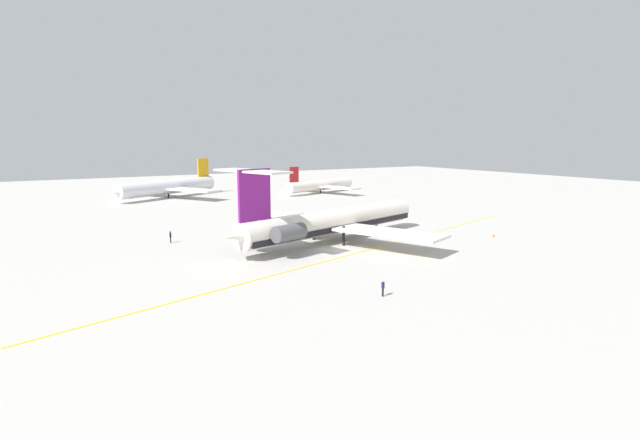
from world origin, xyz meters
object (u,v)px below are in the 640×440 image
(ground_crew_near_tail, at_px, (170,235))
(safety_cone_nose, at_px, (494,235))
(ground_crew_near_nose, at_px, (383,286))
(main_jetliner, at_px, (329,222))
(airliner_mid_right, at_px, (322,185))
(airliner_mid_left, at_px, (165,187))
(ground_crew_portside, at_px, (283,213))

(ground_crew_near_tail, bearing_deg, safety_cone_nose, -165.04)
(ground_crew_near_nose, relative_size, ground_crew_near_tail, 0.96)
(main_jetliner, bearing_deg, airliner_mid_right, 43.66)
(airliner_mid_left, xyz_separation_m, ground_crew_near_nose, (-3.47, -95.94, -1.81))
(ground_crew_near_tail, height_order, ground_crew_portside, ground_crew_near_tail)
(ground_crew_near_nose, height_order, ground_crew_near_tail, ground_crew_near_tail)
(airliner_mid_right, bearing_deg, ground_crew_near_tail, -156.10)
(airliner_mid_left, height_order, ground_crew_portside, airliner_mid_left)
(airliner_mid_left, relative_size, ground_crew_near_nose, 17.88)
(ground_crew_near_nose, bearing_deg, airliner_mid_right, -122.80)
(ground_crew_near_nose, relative_size, safety_cone_nose, 3.17)
(ground_crew_portside, height_order, safety_cone_nose, ground_crew_portside)
(safety_cone_nose, bearing_deg, airliner_mid_right, 81.13)
(ground_crew_portside, bearing_deg, ground_crew_near_nose, 57.88)
(airliner_mid_left, distance_m, ground_crew_near_nose, 96.02)
(safety_cone_nose, bearing_deg, ground_crew_near_tail, 154.08)
(ground_crew_near_nose, height_order, ground_crew_portside, ground_crew_near_nose)
(ground_crew_near_tail, distance_m, safety_cone_nose, 50.49)
(main_jetliner, distance_m, ground_crew_near_nose, 27.01)
(airliner_mid_left, bearing_deg, ground_crew_near_nose, 59.65)
(main_jetliner, relative_size, safety_cone_nose, 72.05)
(airliner_mid_left, bearing_deg, ground_crew_near_tail, 47.82)
(airliner_mid_left, bearing_deg, ground_crew_portside, 74.76)
(main_jetliner, xyz_separation_m, ground_crew_near_nose, (-9.49, -25.20, -2.10))
(main_jetliner, bearing_deg, safety_cone_nose, -37.61)
(ground_crew_near_nose, bearing_deg, main_jetliner, -115.52)
(airliner_mid_right, bearing_deg, ground_crew_portside, -147.62)
(main_jetliner, distance_m, ground_crew_near_tail, 23.90)
(airliner_mid_left, distance_m, airliner_mid_right, 43.14)
(ground_crew_near_tail, relative_size, safety_cone_nose, 3.30)
(airliner_mid_right, xyz_separation_m, safety_cone_nose, (-10.99, -70.39, -2.06))
(airliner_mid_right, bearing_deg, main_jetliner, -137.40)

